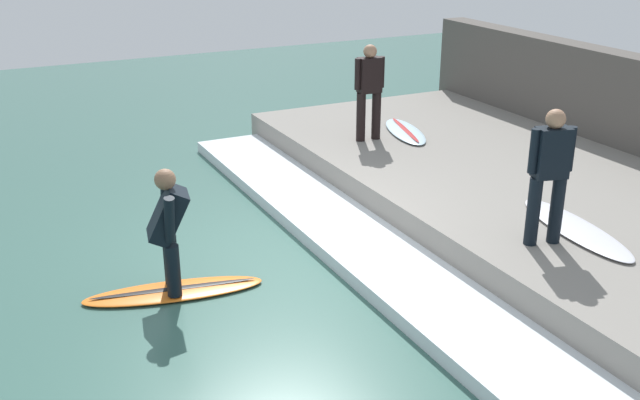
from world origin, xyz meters
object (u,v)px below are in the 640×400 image
object	(u,v)px
surfboard_riding	(174,291)
surfer_riding	(169,225)
surfboard_waiting_near	(575,228)
surfer_waiting_near	(550,170)
surfer_waiting_far	(369,87)
surfboard_waiting_far	(405,131)

from	to	relation	value
surfboard_riding	surfer_riding	xyz separation A→B (m)	(0.00, 0.00, 0.82)
surfer_riding	surfboard_waiting_near	bearing A→B (deg)	-18.79
surfboard_riding	surfer_waiting_near	distance (m)	4.42
surfer_waiting_far	surfer_waiting_near	bearing A→B (deg)	-93.35
surfer_riding	surfer_waiting_far	world-z (taller)	surfer_waiting_far
surfer_waiting_near	surfboard_waiting_far	size ratio (longest dim) A/B	0.92
surfboard_riding	surfer_waiting_far	bearing A→B (deg)	34.23
surfboard_waiting_near	surfboard_riding	bearing A→B (deg)	161.21
surfer_riding	surfboard_riding	bearing A→B (deg)	-165.96
surfboard_riding	surfboard_waiting_far	size ratio (longest dim) A/B	1.22
surfboard_waiting_far	surfboard_riding	bearing A→B (deg)	-149.66
surfboard_waiting_far	surfer_waiting_far	bearing A→B (deg)	-176.35
surfboard_riding	surfboard_waiting_far	distance (m)	5.71
surfer_waiting_far	surfboard_waiting_far	size ratio (longest dim) A/B	0.92
surfboard_riding	surfboard_waiting_near	distance (m)	4.77
surfer_waiting_near	surfboard_waiting_near	size ratio (longest dim) A/B	0.77
surfboard_waiting_near	surfboard_waiting_far	distance (m)	4.42
surfboard_waiting_near	surfer_waiting_near	bearing A→B (deg)	-171.76
surfer_waiting_near	surfer_waiting_far	distance (m)	4.45
surfer_riding	surfer_waiting_far	size ratio (longest dim) A/B	0.92
surfer_waiting_far	surfboard_waiting_near	bearing A→B (deg)	-85.48
surfer_waiting_near	surfboard_waiting_near	bearing A→B (deg)	8.24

